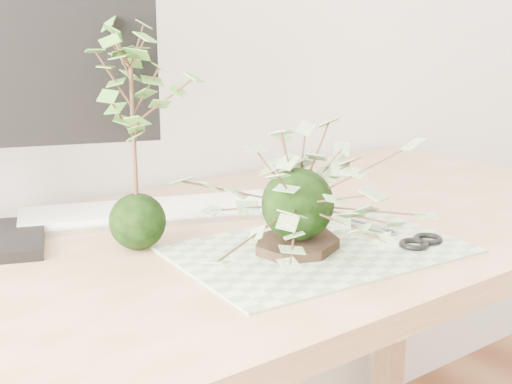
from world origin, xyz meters
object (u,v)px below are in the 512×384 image
Objects in this scene: maple_kokedama at (131,83)px; keyboard at (150,212)px; ivy_kokedama at (298,171)px; desk at (223,293)px.

maple_kokedama is 0.73× the size of keyboard.
keyboard is (-0.09, 0.29, -0.12)m from ivy_kokedama.
maple_kokedama reaches higher than ivy_kokedama.
maple_kokedama is 0.30m from keyboard.
maple_kokedama reaches higher than keyboard.
maple_kokedama is (-0.12, 0.05, 0.34)m from desk.
keyboard is at bearing 106.98° from ivy_kokedama.
keyboard is at bearing 97.40° from desk.
keyboard is at bearing 55.23° from maple_kokedama.
maple_kokedama reaches higher than desk.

